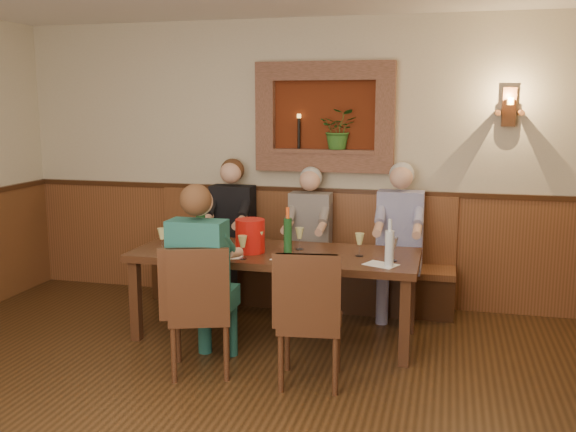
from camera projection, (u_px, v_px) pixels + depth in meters
name	position (u px, v px, depth m)	size (l,w,h in m)	color
room_shell	(184.00, 122.00, 3.45)	(6.04, 6.04, 2.82)	#C4B494
wainscoting	(191.00, 351.00, 3.67)	(6.02, 6.02, 1.15)	brown
wall_niche	(328.00, 122.00, 6.22)	(1.36, 0.30, 1.06)	#5A200C
wall_sconce	(509.00, 108.00, 5.78)	(0.25, 0.20, 0.35)	brown
dining_table	(275.00, 260.00, 5.43)	(2.40, 0.90, 0.75)	#33180F
bench	(300.00, 272.00, 6.39)	(3.00, 0.45, 1.11)	#381E0F
chair_near_left	(201.00, 335.00, 4.75)	(0.56, 0.56, 0.99)	#33180F
chair_near_right	(310.00, 345.00, 4.56)	(0.49, 0.49, 0.99)	#33180F
person_bench_left	(230.00, 244.00, 6.40)	(0.43, 0.52, 1.44)	black
person_bench_mid	(308.00, 251.00, 6.22)	(0.40, 0.49, 1.38)	#514B4A
person_bench_right	(398.00, 253.00, 6.01)	(0.43, 0.53, 1.44)	navy
person_chair_front	(203.00, 293.00, 4.78)	(0.42, 0.51, 1.42)	navy
spittoon_bucket	(250.00, 236.00, 5.36)	(0.25, 0.25, 0.28)	red
wine_bottle_green_a	(288.00, 235.00, 5.32)	(0.08, 0.08, 0.39)	#19471E
wine_bottle_green_b	(201.00, 226.00, 5.61)	(0.09, 0.09, 0.42)	#19471E
water_bottle	(389.00, 248.00, 4.88)	(0.09, 0.09, 0.37)	silver
tasting_sheet_a	(184.00, 253.00, 5.35)	(0.29, 0.21, 0.00)	white
tasting_sheet_b	(290.00, 259.00, 5.14)	(0.26, 0.19, 0.00)	white
tasting_sheet_c	(381.00, 265.00, 4.97)	(0.24, 0.17, 0.00)	white
tasting_sheet_d	(227.00, 257.00, 5.22)	(0.26, 0.18, 0.00)	white
wine_glass_0	(203.00, 242.00, 5.35)	(0.08, 0.08, 0.19)	#D1D07D
wine_glass_1	(162.00, 239.00, 5.44)	(0.08, 0.08, 0.19)	#D1D07D
wine_glass_2	(259.00, 242.00, 5.32)	(0.08, 0.08, 0.19)	#D1D07D
wine_glass_3	(243.00, 247.00, 5.14)	(0.08, 0.08, 0.19)	#D1D07D
wine_glass_4	(190.00, 234.00, 5.66)	(0.08, 0.08, 0.19)	white
wine_glass_5	(299.00, 239.00, 5.47)	(0.08, 0.08, 0.19)	#D1D07D
wine_glass_6	(393.00, 249.00, 5.07)	(0.08, 0.08, 0.19)	white
wine_glass_7	(359.00, 245.00, 5.23)	(0.08, 0.08, 0.19)	#D1D07D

